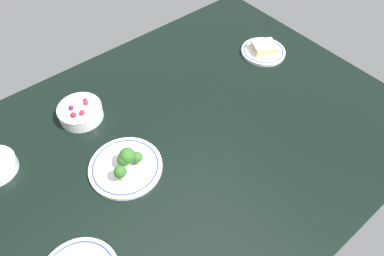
{
  "coord_description": "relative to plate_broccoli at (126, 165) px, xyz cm",
  "views": [
    {
      "loc": [
        -46.92,
        -57.31,
        94.6
      ],
      "look_at": [
        0.0,
        0.0,
        6.0
      ],
      "focal_mm": 33.25,
      "sensor_mm": 36.0,
      "label": 1
    }
  ],
  "objects": [
    {
      "name": "dining_table",
      "position": [
        24.46,
        -1.44,
        -3.85
      ],
      "size": [
        140.33,
        109.24,
        4.0
      ],
      "primitive_type": "cube",
      "color": "black",
      "rests_on": "ground"
    },
    {
      "name": "plate_broccoli",
      "position": [
        0.0,
        0.0,
        0.0
      ],
      "size": [
        22.29,
        22.29,
        7.83
      ],
      "color": "silver",
      "rests_on": "dining_table"
    },
    {
      "name": "bowl_berries",
      "position": [
        -0.4,
        27.4,
        0.82
      ],
      "size": [
        14.78,
        14.78,
        6.36
      ],
      "color": "silver",
      "rests_on": "dining_table"
    },
    {
      "name": "plate_sandwich",
      "position": [
        72.86,
        12.34,
        -0.49
      ],
      "size": [
        17.59,
        17.59,
        4.4
      ],
      "color": "silver",
      "rests_on": "dining_table"
    }
  ]
}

